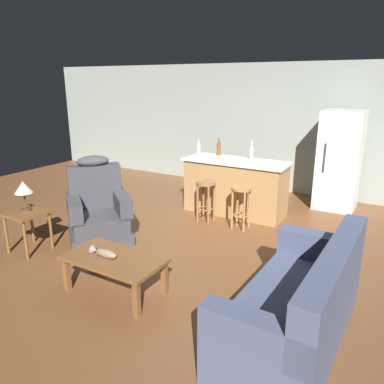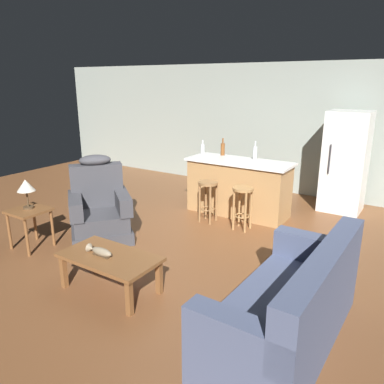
{
  "view_description": "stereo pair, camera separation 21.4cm",
  "coord_description": "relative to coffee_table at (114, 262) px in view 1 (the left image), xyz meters",
  "views": [
    {
      "loc": [
        2.53,
        -4.42,
        2.24
      ],
      "look_at": [
        -0.02,
        -0.1,
        0.75
      ],
      "focal_mm": 35.0,
      "sensor_mm": 36.0,
      "label": 1
    },
    {
      "loc": [
        2.71,
        -4.3,
        2.24
      ],
      "look_at": [
        -0.02,
        -0.1,
        0.75
      ],
      "focal_mm": 35.0,
      "sensor_mm": 36.0,
      "label": 2
    }
  ],
  "objects": [
    {
      "name": "bottle_tall_green",
      "position": [
        0.25,
        3.24,
        0.71
      ],
      "size": [
        0.07,
        0.07,
        0.32
      ],
      "color": "silver",
      "rests_on": "kitchen_island"
    },
    {
      "name": "couch",
      "position": [
        1.95,
        0.23,
        -0.02
      ],
      "size": [
        0.88,
        1.92,
        0.94
      ],
      "rotation": [
        0.0,
        0.0,
        3.12
      ],
      "color": "#4C5675",
      "rests_on": "ground_plane"
    },
    {
      "name": "back_wall",
      "position": [
        0.06,
        4.81,
        0.94
      ],
      "size": [
        12.0,
        0.05,
        2.6
      ],
      "color": "#939E93",
      "rests_on": "ground_plane"
    },
    {
      "name": "refrigerator",
      "position": [
        1.53,
        4.24,
        0.52
      ],
      "size": [
        0.7,
        0.69,
        1.76
      ],
      "color": "white",
      "rests_on": "ground_plane"
    },
    {
      "name": "table_lamp",
      "position": [
        -1.76,
        0.24,
        0.5
      ],
      "size": [
        0.24,
        0.24,
        0.41
      ],
      "color": "#4C3823",
      "rests_on": "end_table"
    },
    {
      "name": "bar_stool_right",
      "position": [
        0.44,
        2.41,
        0.11
      ],
      "size": [
        0.32,
        0.32,
        0.68
      ],
      "color": "#A87A47",
      "rests_on": "ground_plane"
    },
    {
      "name": "bottle_short_amber",
      "position": [
        -0.4,
        3.29,
        0.7
      ],
      "size": [
        0.07,
        0.07,
        0.31
      ],
      "color": "brown",
      "rests_on": "kitchen_island"
    },
    {
      "name": "bar_stool_left",
      "position": [
        -0.18,
        2.41,
        0.11
      ],
      "size": [
        0.32,
        0.32,
        0.68
      ],
      "color": "olive",
      "rests_on": "ground_plane"
    },
    {
      "name": "ground_plane",
      "position": [
        0.06,
        1.69,
        -0.36
      ],
      "size": [
        12.0,
        12.0,
        0.0
      ],
      "color": "brown"
    },
    {
      "name": "kitchen_island",
      "position": [
        0.06,
        3.04,
        0.11
      ],
      "size": [
        1.8,
        0.7,
        0.95
      ],
      "color": "#AD7F4C",
      "rests_on": "ground_plane"
    },
    {
      "name": "recliner_near_lamp",
      "position": [
        -1.21,
        1.01,
        0.06
      ],
      "size": [
        1.18,
        1.18,
        1.2
      ],
      "rotation": [
        0.0,
        0.0,
        -0.68
      ],
      "color": "#3D3D42",
      "rests_on": "ground_plane"
    },
    {
      "name": "end_table",
      "position": [
        -1.73,
        0.21,
        0.1
      ],
      "size": [
        0.48,
        0.48,
        0.56
      ],
      "color": "brown",
      "rests_on": "ground_plane"
    },
    {
      "name": "fish_figurine",
      "position": [
        -0.1,
        -0.05,
        0.1
      ],
      "size": [
        0.34,
        0.1,
        0.1
      ],
      "color": "#4C3823",
      "rests_on": "coffee_table"
    },
    {
      "name": "coffee_table",
      "position": [
        0.0,
        0.0,
        0.0
      ],
      "size": [
        1.1,
        0.6,
        0.42
      ],
      "color": "brown",
      "rests_on": "ground_plane"
    },
    {
      "name": "bottle_wine_dark",
      "position": [
        -0.74,
        3.15,
        0.69
      ],
      "size": [
        0.07,
        0.07,
        0.27
      ],
      "color": "silver",
      "rests_on": "kitchen_island"
    }
  ]
}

